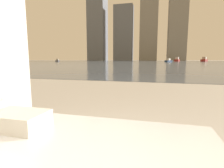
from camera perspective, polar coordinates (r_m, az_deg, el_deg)
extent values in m
cube|color=silver|center=(0.98, -28.19, -11.43)|extent=(0.26, 0.18, 0.04)
cube|color=silver|center=(0.97, -28.35, -9.20)|extent=(0.26, 0.18, 0.04)
cube|color=slate|center=(61.92, 14.18, 7.01)|extent=(180.00, 110.00, 0.01)
cube|color=#4C4C51|center=(68.49, -17.38, 7.18)|extent=(1.89, 2.98, 0.49)
cube|color=#B2A893|center=(68.49, -17.39, 7.63)|extent=(1.03, 1.24, 0.56)
cube|color=maroon|center=(79.15, 20.46, 7.24)|extent=(2.78, 5.05, 0.84)
cube|color=silver|center=(79.15, 20.49, 7.89)|extent=(1.60, 2.04, 0.96)
cube|color=maroon|center=(80.90, 27.89, 6.84)|extent=(3.67, 5.24, 0.87)
cube|color=#B2A893|center=(80.90, 27.93, 7.50)|extent=(1.92, 2.22, 1.00)
cube|color=navy|center=(59.35, 17.98, 7.10)|extent=(2.56, 3.16, 0.54)
cube|color=silver|center=(59.35, 18.00, 7.65)|extent=(1.27, 1.39, 0.62)
cube|color=slate|center=(127.59, -4.76, 20.03)|extent=(11.37, 12.10, 54.75)
cube|color=slate|center=(121.27, 3.78, 16.12)|extent=(12.42, 7.57, 35.76)
cube|color=gray|center=(121.73, 12.09, 21.99)|extent=(11.09, 7.11, 60.99)
cube|color=gray|center=(123.08, 20.86, 23.41)|extent=(10.71, 13.43, 68.95)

